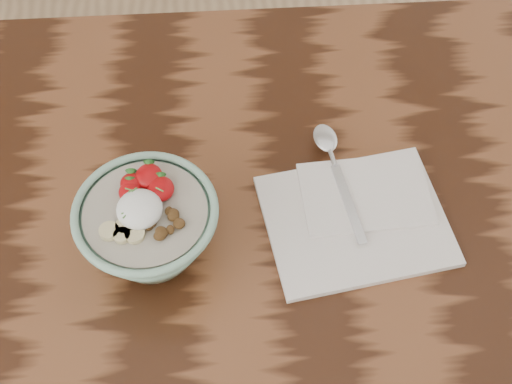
# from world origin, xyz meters

# --- Properties ---
(table) EXTENTS (1.60, 0.90, 0.75)m
(table) POSITION_xyz_m (0.00, 0.00, 0.66)
(table) COLOR #32190C
(table) RESTS_ON ground
(breakfast_bowl) EXTENTS (0.17, 0.17, 0.12)m
(breakfast_bowl) POSITION_xyz_m (-0.20, 0.01, 0.81)
(breakfast_bowl) COLOR #85B39B
(breakfast_bowl) RESTS_ON table
(napkin) EXTENTS (0.26, 0.22, 0.01)m
(napkin) POSITION_xyz_m (0.07, 0.04, 0.76)
(napkin) COLOR white
(napkin) RESTS_ON table
(spoon) EXTENTS (0.05, 0.20, 0.01)m
(spoon) POSITION_xyz_m (0.04, 0.14, 0.77)
(spoon) COLOR silver
(spoon) RESTS_ON napkin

